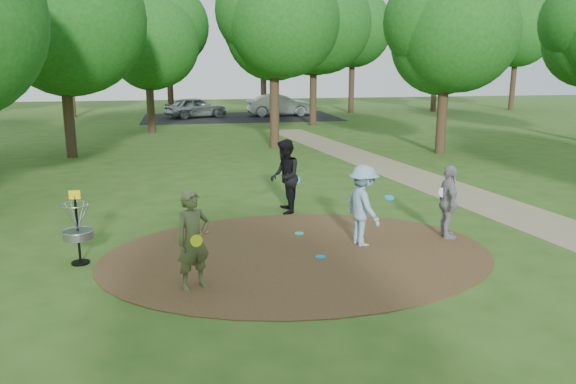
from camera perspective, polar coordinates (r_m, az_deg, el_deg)
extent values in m
plane|color=#2D5119|center=(12.10, 1.08, -6.36)|extent=(100.00, 100.00, 0.00)
cylinder|color=#47301C|center=(12.09, 1.08, -6.32)|extent=(8.40, 8.40, 0.02)
cube|color=#8C7A5B|center=(16.37, 22.40, -2.12)|extent=(7.55, 39.89, 0.01)
cube|color=black|center=(41.58, -4.82, 7.58)|extent=(14.00, 8.00, 0.01)
imported|color=#535E36|center=(10.23, -9.61, -4.84)|extent=(0.80, 0.70, 1.83)
cylinder|color=#E1F31B|center=(10.02, -9.29, -4.91)|extent=(0.22, 0.09, 0.22)
imported|color=#81A4C0|center=(12.56, 7.63, -1.37)|extent=(0.92, 1.30, 1.83)
cylinder|color=#0C92DC|center=(12.73, 10.25, -0.57)|extent=(0.23, 0.23, 0.08)
imported|color=black|center=(15.11, -0.32, 1.58)|extent=(0.86, 1.06, 2.01)
cylinder|color=#0D90EA|center=(15.23, 0.84, 1.24)|extent=(0.22, 0.06, 0.22)
imported|color=gray|center=(13.44, 15.99, -1.02)|extent=(0.56, 1.06, 1.73)
cylinder|color=white|center=(13.33, 15.43, -0.04)|extent=(0.23, 0.09, 0.22)
cylinder|color=#1BDDCD|center=(13.43, 1.14, -4.23)|extent=(0.22, 0.22, 0.02)
cylinder|color=#0D80EA|center=(11.89, 3.31, -6.59)|extent=(0.22, 0.22, 0.02)
cylinder|color=#C93F14|center=(13.65, -8.53, -4.07)|extent=(0.22, 0.22, 0.02)
imported|color=#B0B1B8|center=(41.61, -9.34, 8.49)|extent=(4.74, 3.14, 1.50)
imported|color=#989B9F|center=(42.37, -0.81, 8.82)|extent=(4.94, 1.76, 1.62)
cylinder|color=black|center=(12.13, -20.57, -3.83)|extent=(0.05, 0.05, 1.35)
cylinder|color=black|center=(12.32, -20.32, -6.74)|extent=(0.36, 0.36, 0.04)
cylinder|color=gray|center=(12.14, -20.54, -4.08)|extent=(0.60, 0.60, 0.16)
torus|color=gray|center=(12.12, -20.57, -3.71)|extent=(0.63, 0.63, 0.03)
torus|color=gray|center=(11.98, -20.79, -1.19)|extent=(0.58, 0.58, 0.02)
cube|color=yellow|center=(11.93, -20.86, -0.26)|extent=(0.22, 0.02, 0.18)
cylinder|color=#332316|center=(25.66, -21.41, 7.50)|extent=(0.44, 0.44, 3.80)
sphere|color=#174A13|center=(25.61, -22.10, 15.49)|extent=(6.13, 6.13, 6.13)
cylinder|color=#332316|center=(26.58, -1.39, 8.98)|extent=(0.44, 0.44, 4.18)
sphere|color=#174A13|center=(26.55, -1.43, 16.47)|extent=(5.03, 5.03, 5.03)
cylinder|color=#332316|center=(25.89, 15.38, 7.77)|extent=(0.44, 0.44, 3.61)
sphere|color=#174A13|center=(25.81, 15.83, 14.80)|extent=(5.00, 5.00, 5.00)
cylinder|color=#332316|center=(33.27, -13.81, 8.80)|extent=(0.44, 0.44, 3.42)
sphere|color=#174A13|center=(33.20, -14.10, 14.08)|extent=(4.93, 4.93, 4.93)
cylinder|color=#332316|center=(36.18, 2.57, 10.24)|extent=(0.44, 0.44, 4.37)
sphere|color=#174A13|center=(36.19, 2.64, 16.38)|extent=(6.14, 6.14, 6.14)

